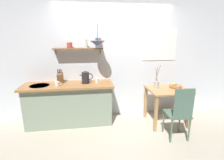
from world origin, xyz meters
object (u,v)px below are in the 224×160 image
at_px(knife_block, 60,77).
at_px(twig_vase, 156,84).
at_px(dining_table, 167,95).
at_px(dining_chair_near, 180,112).
at_px(coffee_mug_by_sink, 57,84).
at_px(electric_kettle, 86,78).
at_px(pendant_lamp, 98,44).
at_px(coffee_mug_spare, 97,80).
at_px(fruit_bowl, 175,86).

bearing_deg(knife_block, twig_vase, -8.97).
relative_size(dining_table, dining_chair_near, 0.82).
distance_m(dining_chair_near, coffee_mug_by_sink, 2.35).
height_order(electric_kettle, knife_block, knife_block).
bearing_deg(pendant_lamp, coffee_mug_by_sink, 179.18).
bearing_deg(coffee_mug_spare, fruit_bowl, -8.03).
relative_size(twig_vase, knife_block, 1.65).
bearing_deg(electric_kettle, coffee_mug_by_sink, -167.63).
distance_m(dining_table, pendant_lamp, 1.79).
distance_m(dining_chair_near, coffee_mug_spare, 1.70).
bearing_deg(dining_table, fruit_bowl, 15.58).
bearing_deg(twig_vase, pendant_lamp, 175.39).
bearing_deg(dining_chair_near, twig_vase, 104.46).
relative_size(dining_table, knife_block, 2.71).
xyz_separation_m(coffee_mug_spare, pendant_lamp, (0.01, -0.13, 0.76)).
xyz_separation_m(twig_vase, electric_kettle, (-1.46, 0.23, 0.14)).
bearing_deg(fruit_bowl, coffee_mug_by_sink, 177.34).
xyz_separation_m(knife_block, coffee_mug_by_sink, (-0.03, -0.20, -0.07)).
xyz_separation_m(coffee_mug_by_sink, coffee_mug_spare, (0.80, 0.12, 0.01)).
relative_size(twig_vase, coffee_mug_by_sink, 3.99).
height_order(dining_table, coffee_mug_spare, coffee_mug_spare).
xyz_separation_m(dining_table, knife_block, (-2.21, 0.37, 0.37)).
height_order(dining_table, knife_block, knife_block).
height_order(fruit_bowl, knife_block, knife_block).
bearing_deg(dining_chair_near, dining_table, 84.75).
distance_m(knife_block, pendant_lamp, 1.06).
distance_m(electric_kettle, pendant_lamp, 0.75).
relative_size(twig_vase, electric_kettle, 1.85).
bearing_deg(electric_kettle, fruit_bowl, -7.13).
bearing_deg(fruit_bowl, pendant_lamp, 176.42).
bearing_deg(electric_kettle, coffee_mug_spare, -0.92).
relative_size(dining_chair_near, knife_block, 3.32).
xyz_separation_m(electric_kettle, coffee_mug_spare, (0.24, -0.00, -0.07)).
bearing_deg(dining_table, twig_vase, 165.88).
distance_m(dining_chair_near, pendant_lamp, 1.95).
bearing_deg(dining_table, coffee_mug_spare, 168.88).
height_order(dining_table, fruit_bowl, fruit_bowl).
xyz_separation_m(dining_chair_near, pendant_lamp, (-1.38, 0.77, 1.15)).
bearing_deg(electric_kettle, twig_vase, -8.98).
relative_size(fruit_bowl, coffee_mug_spare, 2.12).
bearing_deg(pendant_lamp, fruit_bowl, -3.58).
height_order(fruit_bowl, twig_vase, twig_vase).
height_order(dining_chair_near, coffee_mug_by_sink, dining_chair_near).
relative_size(knife_block, pendant_lamp, 0.72).
bearing_deg(pendant_lamp, coffee_mug_spare, 96.09).
xyz_separation_m(knife_block, pendant_lamp, (0.78, -0.22, 0.69)).
distance_m(dining_chair_near, electric_kettle, 1.92).
bearing_deg(coffee_mug_by_sink, twig_vase, -3.08).
bearing_deg(twig_vase, knife_block, 171.03).
xyz_separation_m(dining_table, pendant_lamp, (-1.43, 0.15, 1.07)).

